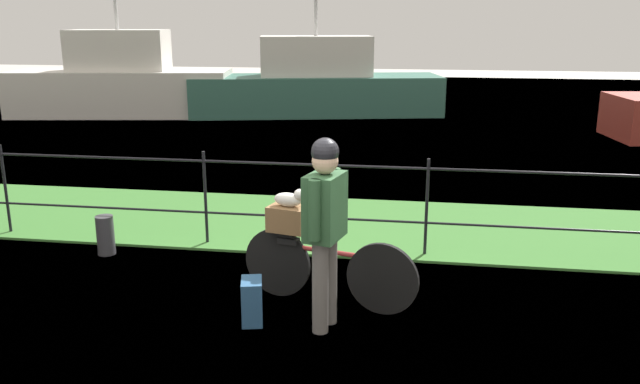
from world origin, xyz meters
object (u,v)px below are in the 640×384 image
at_px(mooring_bollard, 105,235).
at_px(moored_boat_mid, 316,86).
at_px(cyclist_person, 325,218).
at_px(bicycle_main, 327,268).
at_px(wooden_crate, 288,218).
at_px(terrier_dog, 290,199).
at_px(backpack_on_paving, 252,301).
at_px(moored_boat_near, 121,84).

height_order(mooring_bollard, moored_boat_mid, moored_boat_mid).
relative_size(cyclist_person, mooring_bollard, 3.71).
relative_size(bicycle_main, mooring_bollard, 3.74).
bearing_deg(bicycle_main, moored_boat_mid, 99.76).
bearing_deg(mooring_bollard, bicycle_main, -19.09).
bearing_deg(bicycle_main, wooden_crate, 166.06).
xyz_separation_m(terrier_dog, backpack_on_paving, (-0.24, -0.58, -0.79)).
bearing_deg(moored_boat_mid, wooden_crate, -81.90).
relative_size(bicycle_main, terrier_dog, 5.23).
relative_size(wooden_crate, terrier_dog, 1.11).
height_order(cyclist_person, backpack_on_paving, cyclist_person).
xyz_separation_m(cyclist_person, moored_boat_mid, (-2.17, 12.80, -0.21)).
bearing_deg(moored_boat_mid, terrier_dog, -81.80).
bearing_deg(bicycle_main, mooring_bollard, 160.91).
bearing_deg(bicycle_main, cyclist_person, -83.43).
bearing_deg(wooden_crate, bicycle_main, -13.94).
height_order(terrier_dog, mooring_bollard, terrier_dog).
bearing_deg(moored_boat_near, moored_boat_mid, 10.37).
relative_size(backpack_on_paving, moored_boat_near, 0.07).
xyz_separation_m(wooden_crate, mooring_bollard, (-2.31, 0.84, -0.57)).
bearing_deg(cyclist_person, mooring_bollard, 152.83).
bearing_deg(mooring_bollard, terrier_dog, -19.85).
relative_size(cyclist_person, moored_boat_mid, 0.24).
height_order(wooden_crate, moored_boat_mid, moored_boat_mid).
relative_size(terrier_dog, moored_boat_near, 0.05).
xyz_separation_m(terrier_dog, moored_boat_near, (-7.04, 11.27, -0.13)).
bearing_deg(bicycle_main, terrier_dog, 166.06).
bearing_deg(backpack_on_paving, cyclist_person, -102.87).
relative_size(backpack_on_paving, moored_boat_mid, 0.06).
bearing_deg(terrier_dog, backpack_on_paving, -112.56).
bearing_deg(moored_boat_mid, mooring_bollard, -92.86).
bearing_deg(moored_boat_mid, moored_boat_near, -169.63).
bearing_deg(backpack_on_paving, wooden_crate, -34.17).
bearing_deg(wooden_crate, backpack_on_paving, -110.30).
height_order(bicycle_main, terrier_dog, terrier_dog).
xyz_separation_m(bicycle_main, moored_boat_mid, (-2.12, 12.33, 0.43)).
distance_m(wooden_crate, mooring_bollard, 2.52).
height_order(bicycle_main, mooring_bollard, bicycle_main).
distance_m(mooring_bollard, moored_boat_mid, 11.42).
bearing_deg(terrier_dog, bicycle_main, -13.94).
distance_m(terrier_dog, mooring_bollard, 2.60).
relative_size(bicycle_main, backpack_on_paving, 4.24).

